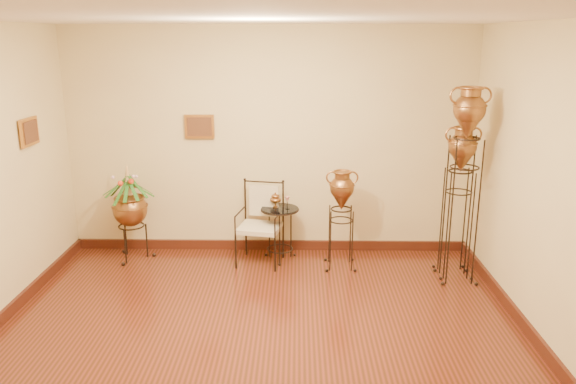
{
  "coord_description": "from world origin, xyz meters",
  "views": [
    {
      "loc": [
        0.35,
        -4.32,
        2.66
      ],
      "look_at": [
        0.25,
        1.3,
        1.1
      ],
      "focal_mm": 35.0,
      "sensor_mm": 36.0,
      "label": 1
    }
  ],
  "objects_px": {
    "amphora_tall": "(463,184)",
    "side_table": "(280,233)",
    "amphora_mid": "(458,201)",
    "armchair": "(260,225)",
    "planter_urn": "(130,205)"
  },
  "relations": [
    {
      "from": "amphora_tall",
      "to": "side_table",
      "type": "distance_m",
      "value": 2.22
    },
    {
      "from": "amphora_mid",
      "to": "armchair",
      "type": "bearing_deg",
      "value": 172.85
    },
    {
      "from": "armchair",
      "to": "amphora_tall",
      "type": "bearing_deg",
      "value": 0.5
    },
    {
      "from": "planter_urn",
      "to": "side_table",
      "type": "height_order",
      "value": "planter_urn"
    },
    {
      "from": "armchair",
      "to": "planter_urn",
      "type": "bearing_deg",
      "value": -173.51
    },
    {
      "from": "amphora_mid",
      "to": "planter_urn",
      "type": "xyz_separation_m",
      "value": [
        -3.83,
        0.41,
        -0.19
      ]
    },
    {
      "from": "amphora_mid",
      "to": "armchair",
      "type": "height_order",
      "value": "amphora_mid"
    },
    {
      "from": "amphora_tall",
      "to": "amphora_mid",
      "type": "height_order",
      "value": "amphora_tall"
    },
    {
      "from": "amphora_tall",
      "to": "amphora_mid",
      "type": "bearing_deg",
      "value": 90.0
    },
    {
      "from": "amphora_tall",
      "to": "planter_urn",
      "type": "distance_m",
      "value": 3.9
    },
    {
      "from": "amphora_tall",
      "to": "planter_urn",
      "type": "xyz_separation_m",
      "value": [
        -3.83,
        0.54,
        -0.43
      ]
    },
    {
      "from": "planter_urn",
      "to": "side_table",
      "type": "bearing_deg",
      "value": 0.02
    },
    {
      "from": "amphora_tall",
      "to": "planter_urn",
      "type": "height_order",
      "value": "amphora_tall"
    },
    {
      "from": "amphora_tall",
      "to": "armchair",
      "type": "bearing_deg",
      "value": 169.52
    },
    {
      "from": "planter_urn",
      "to": "amphora_mid",
      "type": "bearing_deg",
      "value": -6.05
    }
  ]
}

